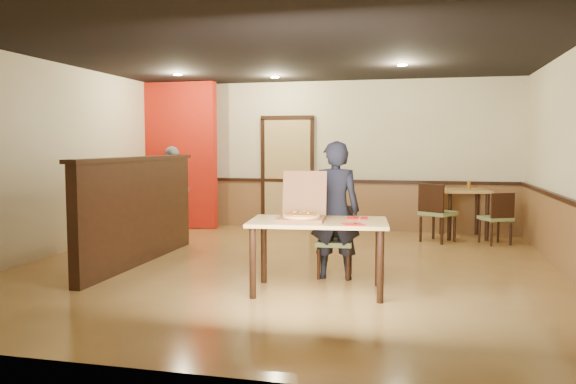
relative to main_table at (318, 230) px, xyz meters
name	(u,v)px	position (x,y,z in m)	size (l,w,h in m)	color
floor	(287,267)	(-0.62, 1.13, -0.68)	(7.00, 7.00, 0.00)	#B18344
ceiling	(287,50)	(-0.62, 1.13, 2.12)	(7.00, 7.00, 0.00)	black
wall_back	(329,156)	(-0.62, 4.63, 0.72)	(7.00, 7.00, 0.00)	beige
wall_left	(49,159)	(-4.12, 1.13, 0.72)	(7.00, 7.00, 0.00)	beige
wainscot_back	(328,205)	(-0.62, 4.60, -0.23)	(7.00, 0.04, 0.90)	brown
chair_rail_back	(328,181)	(-0.62, 4.58, 0.24)	(7.00, 0.06, 0.06)	black
wainscot_right	(576,244)	(2.85, 1.13, -0.23)	(0.04, 7.00, 0.90)	brown
chair_rail_right	(576,204)	(2.83, 1.13, 0.24)	(0.06, 7.00, 0.06)	black
back_door	(288,174)	(-1.42, 4.59, 0.37)	(0.90, 0.06, 2.10)	tan
booth_partition	(139,209)	(-2.62, 0.93, 0.06)	(0.20, 3.10, 1.44)	black
red_accent_panel	(176,155)	(-3.52, 4.13, 0.72)	(1.60, 0.20, 2.78)	#B71A0D
spot_a	(178,74)	(-2.92, 2.93, 2.10)	(0.14, 0.14, 0.02)	beige
spot_b	(275,77)	(-1.42, 3.63, 2.10)	(0.14, 0.14, 0.02)	beige
spot_c	(402,65)	(0.78, 2.63, 2.10)	(0.14, 0.14, 0.02)	beige
main_table	(318,230)	(0.00, 0.00, 0.00)	(1.55, 0.99, 0.79)	tan
diner_chair	(336,238)	(0.07, 0.81, -0.21)	(0.44, 0.44, 0.85)	olive
side_chair_left	(436,210)	(1.33, 3.53, -0.15)	(0.66, 0.66, 0.97)	olive
side_chair_right	(498,216)	(2.30, 3.54, -0.22)	(0.56, 0.56, 0.85)	olive
side_table	(464,200)	(1.82, 4.14, -0.03)	(0.90, 0.90, 0.84)	tan
diner	(335,210)	(0.08, 0.67, 0.14)	(0.60, 0.40, 1.65)	black
passerby	(171,191)	(-3.21, 3.23, 0.11)	(0.93, 0.39, 1.58)	#95959D
pizza_box	(302,214)	(-0.18, -0.01, 0.18)	(0.53, 0.62, 0.52)	brown
pizza	(301,216)	(-0.17, -0.07, 0.16)	(0.40, 0.40, 0.03)	#F6AE59
napkin_near	(353,224)	(0.41, -0.24, 0.11)	(0.27, 0.27, 0.01)	red
napkin_far	(357,218)	(0.40, 0.26, 0.11)	(0.26, 0.26, 0.01)	red
condiment	(469,185)	(1.90, 4.16, 0.23)	(0.06, 0.06, 0.15)	brown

